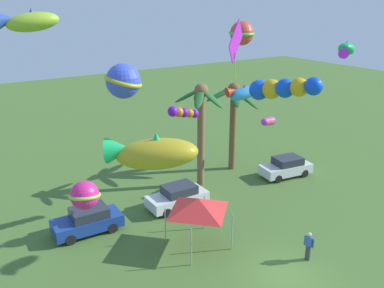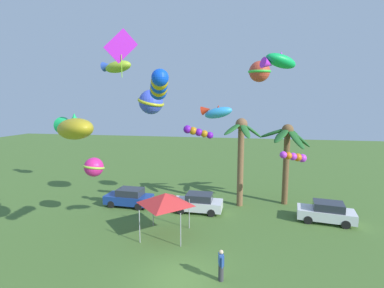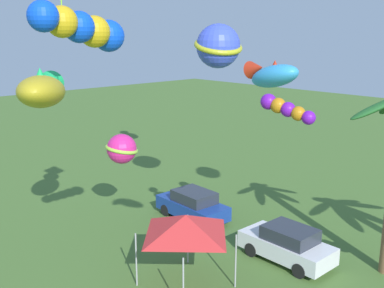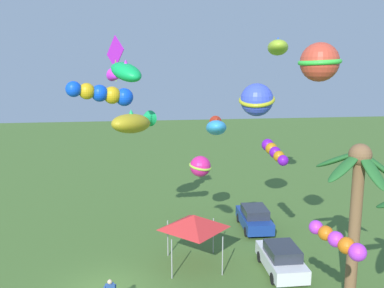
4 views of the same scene
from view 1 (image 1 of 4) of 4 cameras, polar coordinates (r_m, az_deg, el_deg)
name	(u,v)px [view 1 (image 1 of 4)]	position (r m, az deg, el deg)	size (l,w,h in m)	color
ground_plane	(285,275)	(21.87, 12.63, -17.09)	(120.00, 120.00, 0.00)	#476B2D
palm_tree_0	(233,105)	(31.93, 5.64, 5.37)	(4.34, 4.29, 6.88)	brown
palm_tree_1	(201,114)	(28.76, 1.26, 4.10)	(3.33, 3.54, 7.41)	brown
parked_car_0	(178,197)	(27.07, -1.96, -7.19)	(3.93, 1.79, 1.51)	silver
parked_car_1	(286,167)	(32.44, 12.72, -3.06)	(4.11, 2.26, 1.51)	silver
parked_car_2	(88,220)	(25.07, -14.05, -10.10)	(3.97, 1.87, 1.51)	navy
spectator_0	(309,246)	(22.79, 15.63, -13.26)	(0.32, 0.53, 1.59)	#38383D
festival_tent	(198,205)	(22.32, 0.86, -8.32)	(2.86, 2.86, 2.85)	#9E9EA3
kite_fish_0	(346,50)	(22.00, 20.30, 11.99)	(1.90, 1.51, 0.91)	#12B353
kite_ball_1	(123,81)	(22.50, -9.37, 8.48)	(2.69, 2.70, 1.86)	blue
kite_ball_2	(242,33)	(26.51, 6.82, 14.79)	(1.79, 1.80, 1.46)	#CB432E
kite_fish_3	(242,93)	(22.65, 6.91, 6.99)	(2.13, 1.16, 1.00)	#319AE4
kite_tube_4	(269,121)	(29.18, 10.42, 3.08)	(1.98, 1.38, 0.89)	#B934E1
kite_ball_5	(85,195)	(20.36, -14.46, -6.80)	(2.07, 2.07, 1.37)	#E02484
kite_fish_6	(29,21)	(23.24, -21.38, 15.34)	(3.17, 2.00, 1.32)	#9BC12D
kite_tube_7	(282,88)	(17.42, 12.15, 7.43)	(1.56, 3.00, 1.23)	blue
kite_fish_8	(151,153)	(15.97, -5.56, -1.20)	(3.68, 3.23, 1.57)	gold
kite_diamond_9	(236,42)	(16.18, 6.00, 13.68)	(1.38, 0.93, 2.28)	#BD21D1
kite_tube_10	(183,112)	(24.56, -1.30, 4.33)	(2.23, 0.81, 1.00)	#6D15B9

